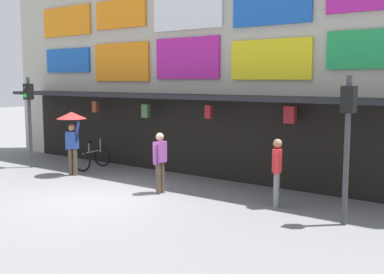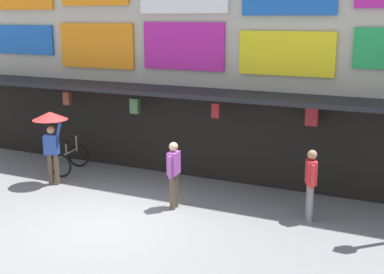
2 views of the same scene
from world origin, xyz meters
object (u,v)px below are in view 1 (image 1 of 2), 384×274
object	(u,v)px
pedestrian_in_blue	(277,169)
pedestrian_in_white	(160,159)
bicycle_parked	(92,158)
traffic_light_near	(29,108)
pedestrian_with_umbrella	(72,125)
traffic_light_far	(348,126)

from	to	relation	value
pedestrian_in_blue	pedestrian_in_white	world-z (taller)	same
bicycle_parked	pedestrian_in_white	xyz separation A→B (m)	(4.22, -1.31, 0.55)
traffic_light_near	bicycle_parked	size ratio (longest dim) A/B	2.53
bicycle_parked	pedestrian_in_blue	size ratio (longest dim) A/B	0.75
bicycle_parked	pedestrian_with_umbrella	xyz separation A→B (m)	(0.34, -1.13, 1.25)
traffic_light_far	pedestrian_in_blue	xyz separation A→B (m)	(-1.83, 0.47, -1.19)
traffic_light_far	bicycle_parked	distance (m)	9.45
traffic_light_near	pedestrian_in_blue	bearing A→B (deg)	2.98
traffic_light_near	pedestrian_with_umbrella	distance (m)	2.36
traffic_light_far	traffic_light_near	bearing A→B (deg)	-179.90
traffic_light_near	pedestrian_in_blue	world-z (taller)	traffic_light_near
traffic_light_near	pedestrian_in_white	size ratio (longest dim) A/B	1.90
pedestrian_in_blue	pedestrian_with_umbrella	size ratio (longest dim) A/B	0.81
pedestrian_in_blue	pedestrian_in_white	xyz separation A→B (m)	(-3.17, -0.69, 0.00)
traffic_light_far	pedestrian_with_umbrella	xyz separation A→B (m)	(-8.89, -0.03, -0.50)
traffic_light_far	pedestrian_in_white	bearing A→B (deg)	-177.50
traffic_light_far	bicycle_parked	size ratio (longest dim) A/B	2.53
bicycle_parked	pedestrian_in_blue	distance (m)	7.44
bicycle_parked	pedestrian_with_umbrella	distance (m)	1.72
pedestrian_with_umbrella	pedestrian_in_white	xyz separation A→B (m)	(3.89, -0.18, -0.69)
pedestrian_with_umbrella	pedestrian_in_blue	bearing A→B (deg)	4.06
traffic_light_near	pedestrian_with_umbrella	size ratio (longest dim) A/B	1.54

